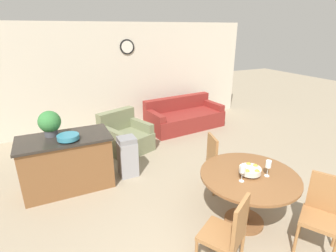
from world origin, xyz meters
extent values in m
cube|color=beige|center=(0.00, 5.49, 1.35)|extent=(8.00, 0.06, 2.70)
cylinder|color=black|center=(0.50, 5.45, 2.10)|extent=(0.38, 0.02, 0.38)
cylinder|color=white|center=(0.50, 5.43, 2.10)|extent=(0.30, 0.01, 0.30)
cylinder|color=brown|center=(0.69, 0.92, 0.02)|extent=(0.54, 0.54, 0.04)
cylinder|color=brown|center=(0.69, 0.92, 0.39)|extent=(0.13, 0.13, 0.69)
cylinder|color=brown|center=(0.69, 0.92, 0.75)|extent=(1.28, 1.28, 0.03)
cylinder|color=#9E6B3D|center=(0.01, 0.74, 0.21)|extent=(0.04, 0.04, 0.42)
cylinder|color=#9E6B3D|center=(0.21, 0.41, 0.21)|extent=(0.04, 0.04, 0.42)
cube|color=#9E6B3D|center=(-0.05, 0.47, 0.45)|extent=(0.58, 0.58, 0.05)
cube|color=#9E6B3D|center=(0.04, 0.31, 0.71)|extent=(0.35, 0.23, 0.49)
cylinder|color=#9E6B3D|center=(0.87, 0.24, 0.21)|extent=(0.04, 0.04, 0.42)
cylinder|color=#9E6B3D|center=(1.40, 0.11, 0.21)|extent=(0.04, 0.04, 0.42)
cylinder|color=#9E6B3D|center=(1.20, 0.44, 0.21)|extent=(0.04, 0.04, 0.42)
cube|color=#9E6B3D|center=(1.14, 0.17, 0.45)|extent=(0.58, 0.58, 0.05)
cube|color=#9E6B3D|center=(1.30, 0.27, 0.71)|extent=(0.23, 0.35, 0.49)
cylinder|color=#9E6B3D|center=(1.14, 1.90, 0.21)|extent=(0.04, 0.04, 0.42)
cylinder|color=#9E6B3D|center=(1.05, 1.53, 0.21)|extent=(0.04, 0.04, 0.42)
cylinder|color=#9E6B3D|center=(0.77, 2.00, 0.21)|extent=(0.04, 0.04, 0.42)
cylinder|color=#9E6B3D|center=(0.67, 1.62, 0.21)|extent=(0.04, 0.04, 0.42)
cube|color=#9E6B3D|center=(0.91, 1.76, 0.45)|extent=(0.51, 0.51, 0.05)
cube|color=#9E6B3D|center=(0.72, 1.81, 0.71)|extent=(0.13, 0.38, 0.49)
cylinder|color=silver|center=(0.69, 0.92, 0.78)|extent=(0.11, 0.11, 0.03)
cylinder|color=silver|center=(0.69, 0.92, 0.83)|extent=(0.28, 0.28, 0.07)
sphere|color=gold|center=(0.79, 0.94, 0.85)|extent=(0.07, 0.07, 0.07)
sphere|color=gold|center=(0.74, 1.01, 0.85)|extent=(0.07, 0.07, 0.07)
sphere|color=gold|center=(0.61, 0.98, 0.85)|extent=(0.07, 0.07, 0.07)
sphere|color=gold|center=(0.60, 0.87, 0.85)|extent=(0.07, 0.07, 0.07)
sphere|color=gold|center=(0.71, 0.82, 0.85)|extent=(0.07, 0.07, 0.07)
cylinder|color=silver|center=(0.49, 0.84, 0.77)|extent=(0.06, 0.06, 0.01)
cylinder|color=silver|center=(0.49, 0.84, 0.83)|extent=(0.01, 0.01, 0.12)
cylinder|color=silver|center=(0.49, 0.84, 0.94)|extent=(0.07, 0.07, 0.09)
cylinder|color=silver|center=(0.87, 0.80, 0.77)|extent=(0.06, 0.06, 0.01)
cylinder|color=silver|center=(0.87, 0.80, 0.83)|extent=(0.01, 0.01, 0.12)
cylinder|color=silver|center=(0.87, 0.80, 0.94)|extent=(0.07, 0.07, 0.09)
cube|color=brown|center=(-1.40, 2.89, 0.44)|extent=(1.38, 0.70, 0.87)
cube|color=#2D2823|center=(-1.40, 2.89, 0.89)|extent=(1.44, 0.76, 0.04)
cylinder|color=teal|center=(-1.34, 2.73, 0.93)|extent=(0.12, 0.12, 0.02)
cylinder|color=teal|center=(-1.34, 2.73, 0.97)|extent=(0.33, 0.33, 0.07)
cylinder|color=#4C4C51|center=(-1.56, 3.05, 0.97)|extent=(0.21, 0.21, 0.11)
sphere|color=#387F3D|center=(-1.56, 3.05, 1.16)|extent=(0.35, 0.35, 0.35)
cube|color=#9E9EA3|center=(-0.38, 2.84, 0.33)|extent=(0.32, 0.31, 0.66)
cube|color=gray|center=(-0.38, 2.84, 0.70)|extent=(0.31, 0.29, 0.09)
cube|color=maroon|center=(1.74, 4.55, 0.21)|extent=(2.12, 1.16, 0.42)
cube|color=maroon|center=(1.70, 4.92, 0.60)|extent=(2.04, 0.42, 0.36)
cube|color=maroon|center=(0.81, 4.46, 0.29)|extent=(0.25, 0.89, 0.58)
cube|color=maroon|center=(2.67, 4.65, 0.29)|extent=(0.25, 0.89, 0.58)
cube|color=#7A7F5B|center=(-0.10, 3.85, 0.20)|extent=(1.16, 1.16, 0.40)
cube|color=#7A7F5B|center=(-0.22, 4.18, 0.62)|extent=(0.91, 0.50, 0.45)
cube|color=#7A7F5B|center=(-0.46, 3.72, 0.30)|extent=(0.42, 0.82, 0.60)
cube|color=#7A7F5B|center=(0.26, 3.99, 0.30)|extent=(0.42, 0.82, 0.60)
camera|label=1|loc=(-1.54, -1.31, 2.56)|focal=28.00mm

